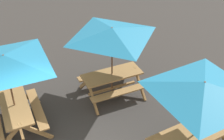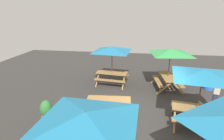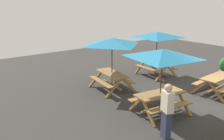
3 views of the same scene
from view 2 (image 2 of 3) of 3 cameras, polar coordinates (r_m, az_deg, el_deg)
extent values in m
plane|color=#33302D|center=(7.42, 10.06, -15.90)|extent=(24.23, 24.23, 0.00)
cube|color=olive|center=(10.33, 0.00, -0.84)|extent=(0.90, 1.87, 0.05)
cube|color=olive|center=(10.93, 0.72, -1.35)|extent=(0.46, 1.82, 0.04)
cube|color=olive|center=(9.93, -0.80, -3.44)|extent=(0.46, 1.82, 0.04)
cube|color=olive|center=(10.64, 4.57, -2.44)|extent=(0.80, 0.15, 0.81)
cube|color=olive|center=(9.97, 3.82, -3.89)|extent=(0.80, 0.15, 0.81)
cube|color=olive|center=(10.99, -3.46, -1.71)|extent=(0.80, 0.15, 0.81)
cube|color=olive|center=(10.35, -4.70, -3.06)|extent=(0.80, 0.15, 0.81)
cube|color=olive|center=(10.51, 0.00, -3.52)|extent=(0.24, 1.56, 0.06)
cylinder|color=brown|center=(10.20, 0.00, 1.33)|extent=(0.04, 0.04, 2.30)
pyramid|color=teal|center=(9.95, 0.00, 6.90)|extent=(2.81, 2.81, 0.28)
cube|color=olive|center=(10.23, 17.81, -1.96)|extent=(1.87, 0.89, 0.05)
cube|color=olive|center=(10.49, 20.55, -3.45)|extent=(1.82, 0.46, 0.04)
cube|color=olive|center=(10.19, 14.68, -3.49)|extent=(1.82, 0.46, 0.04)
cube|color=olive|center=(9.78, 20.86, -5.58)|extent=(0.15, 0.80, 0.81)
cube|color=olive|center=(9.57, 16.71, -5.67)|extent=(0.15, 0.80, 0.81)
cube|color=olive|center=(11.16, 18.39, -2.35)|extent=(0.15, 0.80, 0.81)
cube|color=olive|center=(10.97, 14.73, -2.35)|extent=(0.15, 0.80, 0.81)
cube|color=olive|center=(10.41, 17.54, -4.65)|extent=(1.56, 0.24, 0.06)
cylinder|color=brown|center=(10.10, 18.04, 0.22)|extent=(0.04, 0.04, 2.30)
pyramid|color=green|center=(9.85, 18.62, 5.81)|extent=(2.81, 2.81, 0.28)
cube|color=olive|center=(7.22, -1.13, -9.79)|extent=(0.82, 1.84, 0.05)
cube|color=olive|center=(7.83, -0.74, -9.76)|extent=(0.38, 1.81, 0.04)
cube|color=olive|center=(6.89, -1.54, -14.08)|extent=(0.38, 1.81, 0.04)
cube|color=olive|center=(7.69, 5.06, -11.10)|extent=(0.80, 0.12, 0.81)
cube|color=olive|center=(7.06, 5.12, -14.02)|extent=(0.80, 0.12, 0.81)
cube|color=olive|center=(7.81, -6.66, -10.66)|extent=(0.80, 0.12, 0.81)
cube|color=olive|center=(7.20, -7.75, -13.46)|extent=(0.80, 0.12, 0.81)
cube|color=olive|center=(7.48, -1.10, -13.30)|extent=(0.18, 1.56, 0.06)
cube|color=olive|center=(7.38, 26.08, -11.17)|extent=(0.95, 1.88, 0.05)
cube|color=olive|center=(7.99, 25.20, -11.10)|extent=(0.52, 1.82, 0.04)
cube|color=olive|center=(7.06, 26.42, -15.38)|extent=(0.52, 1.82, 0.04)
cube|color=olive|center=(8.05, 30.89, -12.48)|extent=(0.80, 0.17, 0.81)
cube|color=olive|center=(7.45, 32.20, -15.27)|extent=(0.80, 0.17, 0.81)
cube|color=olive|center=(7.76, 19.51, -11.89)|extent=(0.80, 0.17, 0.81)
cube|color=olive|center=(7.14, 19.74, -14.78)|extent=(0.80, 0.17, 0.81)
cube|color=olive|center=(7.63, 25.52, -14.59)|extent=(0.29, 1.55, 0.06)
cylinder|color=brown|center=(7.20, 26.54, -8.31)|extent=(0.04, 0.04, 2.30)
pyramid|color=teal|center=(6.84, 27.74, -0.69)|extent=(2.80, 2.80, 0.28)
pyramid|color=teal|center=(3.62, -8.51, -15.20)|extent=(2.82, 2.82, 0.28)
cylinder|color=blue|center=(11.22, 29.25, -3.29)|extent=(0.56, 0.56, 0.90)
cylinder|color=black|center=(11.06, 29.64, -0.93)|extent=(0.59, 0.59, 0.08)
cylinder|color=#59595B|center=(7.37, -20.21, -15.28)|extent=(0.44, 0.44, 0.40)
ellipsoid|color=#2D7233|center=(7.10, -20.69, -11.69)|extent=(0.44, 0.44, 0.66)
cube|color=#2D334C|center=(8.94, 30.41, -8.94)|extent=(0.32, 0.26, 0.85)
cube|color=beige|center=(8.66, 31.19, -4.65)|extent=(0.41, 0.32, 0.60)
sphere|color=tan|center=(8.53, 31.64, -2.10)|extent=(0.22, 0.22, 0.22)
camera|label=1|loc=(8.65, -25.56, 29.95)|focal=50.00mm
camera|label=3|loc=(14.33, 46.15, 11.89)|focal=40.00mm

